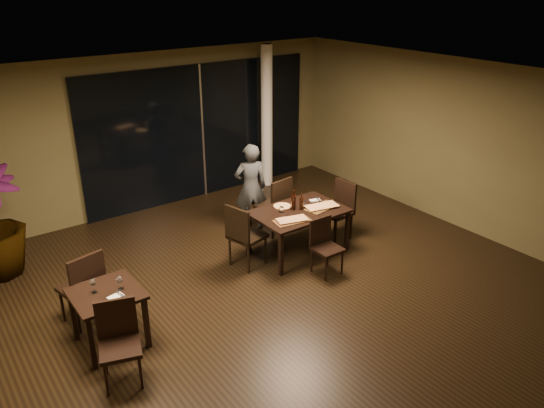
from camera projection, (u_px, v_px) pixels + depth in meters
The scene contains 30 objects.
ground at pixel (279, 292), 7.78m from camera, with size 8.00×8.00×0.00m, color black.
wall_back at pixel (153, 132), 10.18m from camera, with size 8.00×0.10×3.00m, color brown.
wall_right at pixel (462, 145), 9.37m from camera, with size 0.10×8.00×3.00m, color brown.
ceiling at pixel (280, 85), 6.57m from camera, with size 8.00×8.00×0.04m, color silver.
window_panel at pixel (202, 132), 10.71m from camera, with size 5.00×0.06×2.70m, color black.
column at pixel (267, 117), 11.18m from camera, with size 0.24×0.24×3.00m, color white.
main_table at pixel (299, 215), 8.64m from camera, with size 1.50×1.00×0.75m.
side_table at pixel (107, 301), 6.45m from camera, with size 0.80×0.80×0.75m.
chair_main_far at pixel (276, 203), 9.30m from camera, with size 0.56×0.56×1.05m.
chair_main_near at pixel (324, 243), 8.13m from camera, with size 0.41×0.41×0.88m.
chair_main_left at pixel (243, 233), 8.21m from camera, with size 0.59×0.59×1.06m.
chair_main_right at pixel (340, 207), 9.20m from camera, with size 0.50×0.50×1.02m.
chair_side_far at pixel (84, 285), 6.84m from camera, with size 0.59×0.59×1.06m.
chair_side_near at pixel (119, 338), 5.93m from camera, with size 0.57×0.57×0.97m.
diner at pixel (251, 187), 9.41m from camera, with size 0.54×0.36×1.60m, color #2E3133.
pizza_board_left at pixel (292, 221), 8.24m from camera, with size 0.57×0.28×0.01m, color #482E17.
pizza_board_right at pixel (322, 207), 8.71m from camera, with size 0.58×0.29×0.01m, color #452F16.
oblong_pizza_left at pixel (292, 220), 8.23m from camera, with size 0.46×0.21×0.02m, color maroon, non-canonical shape.
oblong_pizza_right at pixel (322, 206), 8.70m from camera, with size 0.52×0.24×0.02m, color maroon, non-canonical shape.
round_pizza at pixel (282, 206), 8.74m from camera, with size 0.28×0.28×0.01m, color red.
bottle_a at pixel (293, 200), 8.59m from camera, with size 0.07×0.07×0.33m, color black, non-canonical shape.
bottle_b at pixel (302, 201), 8.59m from camera, with size 0.06×0.06×0.29m, color black, non-canonical shape.
bottle_c at pixel (293, 199), 8.66m from camera, with size 0.07×0.07×0.31m, color black, non-canonical shape.
tumbler_left at pixel (282, 209), 8.54m from camera, with size 0.07×0.07×0.09m, color white.
tumbler_right at pixel (305, 204), 8.75m from camera, with size 0.07×0.07×0.08m, color white.
napkin_near at pixel (328, 206), 8.77m from camera, with size 0.18×0.10×0.01m, color white.
napkin_far at pixel (315, 200), 8.98m from camera, with size 0.18×0.10×0.01m, color silver.
wine_glass_a at pixel (93, 286), 6.36m from camera, with size 0.08×0.08×0.18m, color white, non-canonical shape.
wine_glass_b at pixel (120, 283), 6.44m from camera, with size 0.07×0.07×0.17m, color white, non-canonical shape.
side_napkin at pixel (116, 297), 6.30m from camera, with size 0.18×0.11×0.01m, color white.
Camera 1 is at (-3.98, -5.29, 4.28)m, focal length 35.00 mm.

